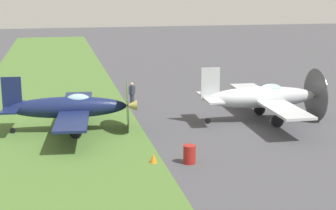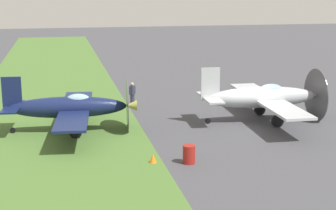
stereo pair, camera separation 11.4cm
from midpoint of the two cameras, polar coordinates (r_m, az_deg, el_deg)
The scene contains 8 objects.
ground_plane at distance 32.23m, azimuth 9.16°, elevation -1.98°, with size 160.00×160.00×0.00m, color #424247.
grass_verge at distance 30.10m, azimuth -13.17°, elevation -3.24°, with size 120.00×11.00×0.01m, color #476B2D.
airplane_lead at distance 32.48m, azimuth 10.77°, elevation 0.86°, with size 10.29×8.16×3.67m.
airplane_wingman at distance 30.15m, azimuth -10.77°, elevation -0.25°, with size 9.79×7.76×3.47m.
ground_crew_chief at distance 41.27m, azimuth 16.06°, elevation 2.28°, with size 0.60×0.38×1.73m.
ground_crew_mechanic at distance 36.05m, azimuth -3.94°, elevation 1.25°, with size 0.44×0.51×1.73m.
fuel_drum at distance 24.53m, azimuth 2.50°, elevation -5.56°, with size 0.60×0.60×0.90m, color maroon.
runway_marker_cone at distance 24.68m, azimuth -1.56°, elevation -6.00°, with size 0.36×0.36×0.44m, color orange.
Camera 2 is at (28.94, -11.50, 8.29)m, focal length 54.31 mm.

